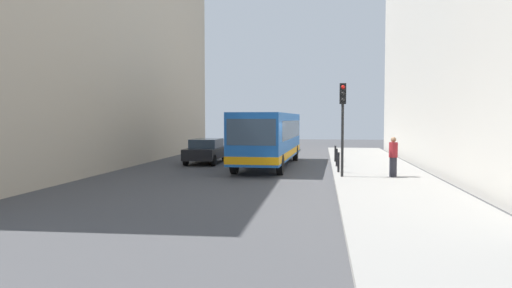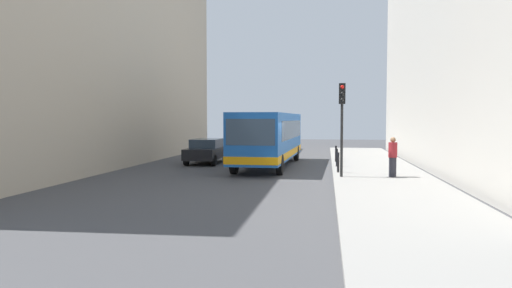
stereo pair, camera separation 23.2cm
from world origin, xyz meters
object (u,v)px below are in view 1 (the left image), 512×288
at_px(bollard_far, 335,154).
at_px(traffic_light, 343,112).
at_px(pedestrian_near_signal, 393,157).
at_px(bollard_near, 339,162).
at_px(bollard_mid, 337,157).
at_px(bus, 269,136).
at_px(car_beside_bus, 206,150).

bearing_deg(bollard_far, traffic_light, -89.22).
relative_size(traffic_light, pedestrian_near_signal, 2.34).
distance_m(bollard_near, bollard_mid, 2.82).
distance_m(bus, pedestrian_near_signal, 8.05).
xyz_separation_m(bus, car_beside_bus, (-4.01, 1.29, -0.94)).
relative_size(bollard_mid, pedestrian_near_signal, 0.54).
height_order(traffic_light, bollard_mid, traffic_light).
xyz_separation_m(bus, bollard_far, (3.75, 1.85, -1.10)).
height_order(bollard_near, bollard_far, same).
relative_size(bus, traffic_light, 2.71).
xyz_separation_m(bus, bollard_near, (3.75, -3.79, -1.10)).
height_order(car_beside_bus, bollard_near, car_beside_bus).
xyz_separation_m(bollard_far, pedestrian_near_signal, (2.32, -7.08, 0.40)).
xyz_separation_m(car_beside_bus, bollard_mid, (7.76, -2.26, -0.16)).
height_order(bus, car_beside_bus, bus).
relative_size(traffic_light, bollard_mid, 4.32).
height_order(car_beside_bus, traffic_light, traffic_light).
bearing_deg(bus, bollard_near, 136.83).
bearing_deg(pedestrian_near_signal, bollard_mid, 6.38).
distance_m(car_beside_bus, traffic_light, 10.64).
height_order(traffic_light, bollard_near, traffic_light).
bearing_deg(bollard_mid, bus, 165.53).
bearing_deg(pedestrian_near_signal, bollard_near, 35.87).
bearing_deg(traffic_light, car_beside_bus, 139.08).
bearing_deg(traffic_light, bollard_mid, 91.26).
xyz_separation_m(car_beside_bus, traffic_light, (7.86, -6.81, 2.22)).
relative_size(car_beside_bus, bollard_far, 4.63).
relative_size(car_beside_bus, pedestrian_near_signal, 2.51).
bearing_deg(car_beside_bus, bollard_far, -175.86).
height_order(bus, bollard_near, bus).
bearing_deg(bus, car_beside_bus, -15.75).
bearing_deg(car_beside_bus, bus, 162.18).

